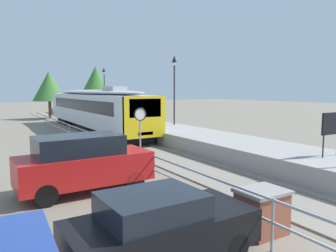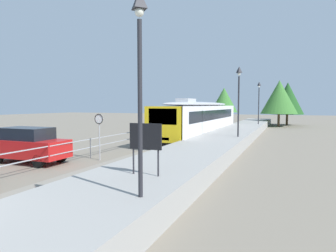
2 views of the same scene
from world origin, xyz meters
TOP-DOWN VIEW (x-y plane):
  - ground_plane at (-3.00, 22.00)m, footprint 160.00×160.00m
  - track_rails at (0.00, 22.00)m, footprint 3.20×60.00m
  - commuter_train at (0.00, 25.62)m, footprint 2.82×20.01m
  - station_platform at (3.25, 22.00)m, footprint 3.90×60.00m
  - platform_lamp_near_end at (4.56, 3.88)m, footprint 0.34×0.34m
  - platform_lamp_mid_platform at (4.56, 19.75)m, footprint 0.34×0.34m
  - platform_lamp_far_end at (4.56, 35.63)m, footprint 0.34×0.34m
  - platform_notice_board at (3.59, 6.08)m, footprint 1.20×0.08m
  - speed_limit_sign at (-2.34, 11.62)m, footprint 0.61×0.10m
  - carpark_fence at (-3.30, 12.00)m, footprint 0.06×36.06m
  - parked_suv_red at (-5.65, 9.41)m, footprint 4.66×2.04m
  - tree_behind_carpark at (-0.86, 40.47)m, footprint 4.00×4.00m
  - tree_behind_station_far at (7.84, 49.15)m, footprint 5.14×5.14m
  - tree_distant_left at (6.67, 45.15)m, footprint 5.45×5.45m

SIDE VIEW (x-z plane):
  - ground_plane at x=-3.00m, z-range 0.00..0.00m
  - track_rails at x=0.00m, z-range -0.04..0.10m
  - station_platform at x=3.25m, z-range 0.00..0.90m
  - carpark_fence at x=-3.30m, z-range 0.28..1.53m
  - parked_suv_red at x=-5.65m, z-range 0.04..2.08m
  - speed_limit_sign at x=-2.34m, z-range 0.72..3.53m
  - commuter_train at x=0.00m, z-range 0.28..4.02m
  - platform_notice_board at x=3.59m, z-range 1.29..3.09m
  - tree_behind_carpark at x=-0.86m, z-range 1.12..7.01m
  - tree_behind_station_far at x=7.84m, z-range 0.90..7.94m
  - tree_distant_left at x=6.67m, z-range 0.99..8.11m
  - platform_lamp_near_end at x=4.56m, z-range 1.95..7.30m
  - platform_lamp_mid_platform at x=4.56m, z-range 1.95..7.30m
  - platform_lamp_far_end at x=4.56m, z-range 1.95..7.30m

